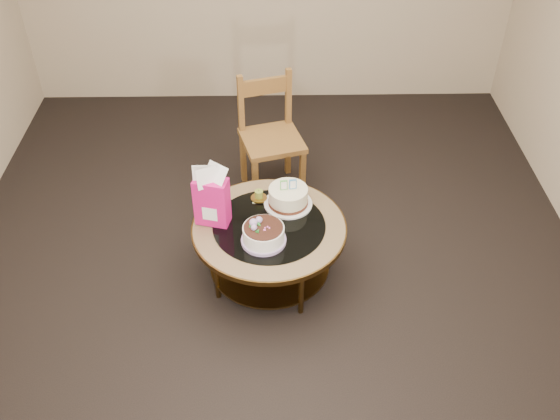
{
  "coord_description": "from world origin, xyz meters",
  "views": [
    {
      "loc": [
        0.01,
        -3.06,
        3.15
      ],
      "look_at": [
        0.07,
        0.02,
        0.57
      ],
      "focal_mm": 40.0,
      "sensor_mm": 36.0,
      "label": 1
    }
  ],
  "objects_px": {
    "dining_chair": "(270,137)",
    "decorated_cake": "(263,235)",
    "gift_bag": "(211,196)",
    "coffee_table": "(269,234)",
    "cream_cake": "(288,197)"
  },
  "relations": [
    {
      "from": "dining_chair",
      "to": "decorated_cake",
      "type": "bearing_deg",
      "value": -108.28
    },
    {
      "from": "decorated_cake",
      "to": "dining_chair",
      "type": "relative_size",
      "value": 0.3
    },
    {
      "from": "decorated_cake",
      "to": "gift_bag",
      "type": "bearing_deg",
      "value": 148.34
    },
    {
      "from": "coffee_table",
      "to": "gift_bag",
      "type": "height_order",
      "value": "gift_bag"
    },
    {
      "from": "coffee_table",
      "to": "cream_cake",
      "type": "relative_size",
      "value": 3.11
    },
    {
      "from": "decorated_cake",
      "to": "gift_bag",
      "type": "distance_m",
      "value": 0.42
    },
    {
      "from": "decorated_cake",
      "to": "gift_bag",
      "type": "relative_size",
      "value": 0.66
    },
    {
      "from": "cream_cake",
      "to": "dining_chair",
      "type": "xyz_separation_m",
      "value": [
        -0.11,
        0.8,
        -0.04
      ]
    },
    {
      "from": "decorated_cake",
      "to": "coffee_table",
      "type": "bearing_deg",
      "value": 76.73
    },
    {
      "from": "cream_cake",
      "to": "dining_chair",
      "type": "distance_m",
      "value": 0.8
    },
    {
      "from": "decorated_cake",
      "to": "cream_cake",
      "type": "xyz_separation_m",
      "value": [
        0.17,
        0.37,
        0.01
      ]
    },
    {
      "from": "coffee_table",
      "to": "decorated_cake",
      "type": "bearing_deg",
      "value": -103.27
    },
    {
      "from": "coffee_table",
      "to": "cream_cake",
      "type": "xyz_separation_m",
      "value": [
        0.13,
        0.21,
        0.14
      ]
    },
    {
      "from": "coffee_table",
      "to": "gift_bag",
      "type": "bearing_deg",
      "value": 172.8
    },
    {
      "from": "coffee_table",
      "to": "decorated_cake",
      "type": "height_order",
      "value": "decorated_cake"
    }
  ]
}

